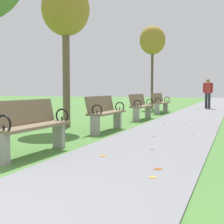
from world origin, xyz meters
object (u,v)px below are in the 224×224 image
Objects in this scene: park_bench_3 at (105,112)px; pedestrian_walking at (208,92)px; park_bench_2 at (31,125)px; park_bench_5 at (160,102)px; tree_3 at (152,41)px; park_bench_4 at (141,106)px; tree_2 at (66,12)px.

pedestrian_walking is (1.71, 10.61, 0.44)m from park_bench_3.
park_bench_2 is 13.91m from pedestrian_walking.
park_bench_5 is 4.69m from tree_3.
park_bench_4 is 7.48m from pedestrian_walking.
pedestrian_walking is at bearing 80.85° from park_bench_3.
park_bench_3 is 3.08m from tree_2.
park_bench_3 is 0.40× the size of tree_2.
park_bench_4 is 0.40× the size of tree_2.
tree_3 is at bearing -161.55° from pedestrian_walking.
pedestrian_walking is (1.71, 4.17, 0.44)m from park_bench_5.
pedestrian_walking is (1.71, 7.27, 0.44)m from park_bench_4.
park_bench_2 and park_bench_3 have the same top height.
park_bench_3 is 0.99× the size of park_bench_5.
park_bench_2 and park_bench_4 have the same top height.
tree_3 is (0.18, 9.23, 0.48)m from tree_2.
tree_2 is 10.88m from pedestrian_walking.
park_bench_3 is 0.99× the size of pedestrian_walking.
pedestrian_walking reaches higher than park_bench_4.
park_bench_2 is at bearing -97.06° from pedestrian_walking.
tree_3 is (-1.18, 3.21, 3.21)m from park_bench_5.
park_bench_3 is 10.23m from tree_3.
park_bench_4 is 0.99× the size of park_bench_5.
tree_3 reaches higher than tree_2.
pedestrian_walking is (2.88, 0.96, -2.77)m from tree_3.
tree_2 is at bearing -91.13° from tree_3.
park_bench_2 is at bearing -90.00° from park_bench_3.
park_bench_2 is 1.01× the size of park_bench_3.
pedestrian_walking reaches higher than park_bench_3.
park_bench_3 is at bearing -90.00° from park_bench_5.
tree_3 is (-1.18, 12.84, 3.21)m from park_bench_2.
park_bench_4 is 7.18m from tree_3.
tree_2 reaches higher than pedestrian_walking.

